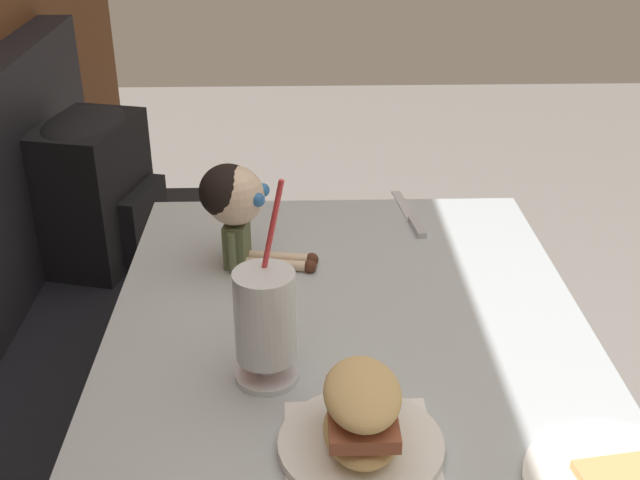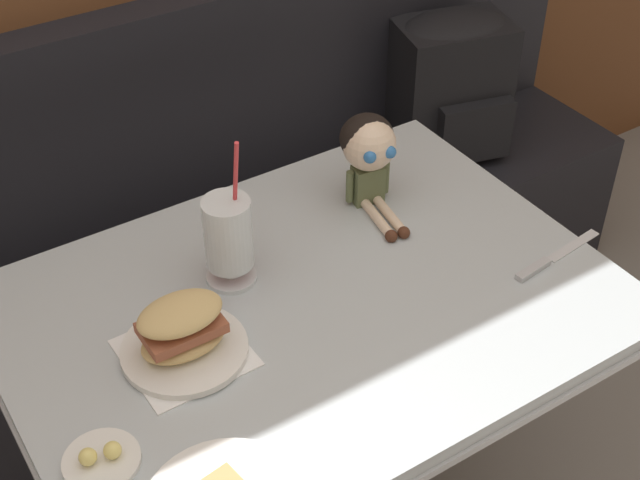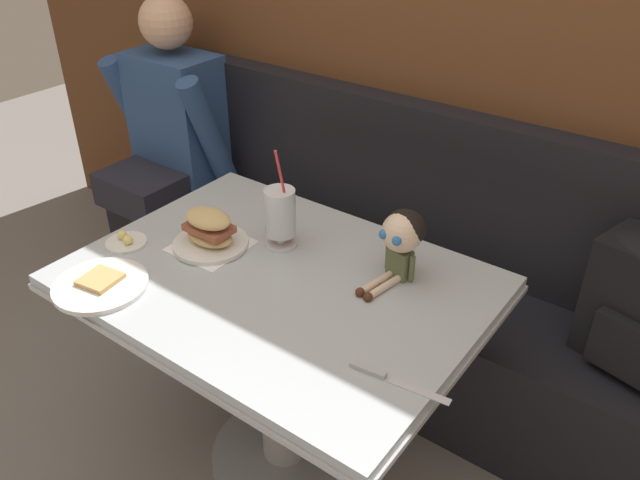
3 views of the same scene
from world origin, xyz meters
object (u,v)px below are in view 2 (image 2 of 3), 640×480
at_px(milkshake_glass, 229,238).
at_px(backpack, 451,83).
at_px(butter_knife, 544,263).
at_px(seated_doll, 369,149).
at_px(sandwich_plate, 183,334).
at_px(butter_saucer, 101,459).

bearing_deg(milkshake_glass, backpack, 26.97).
bearing_deg(backpack, milkshake_glass, -153.03).
bearing_deg(butter_knife, seated_doll, 115.08).
bearing_deg(seated_doll, sandwich_plate, -159.42).
height_order(sandwich_plate, seated_doll, seated_doll).
height_order(milkshake_glass, sandwich_plate, milkshake_glass).
relative_size(milkshake_glass, backpack, 0.78).
relative_size(milkshake_glass, butter_knife, 1.33).
bearing_deg(butter_knife, sandwich_plate, 166.77).
bearing_deg(seated_doll, backpack, 35.49).
xyz_separation_m(sandwich_plate, butter_knife, (0.69, -0.16, -0.04)).
bearing_deg(butter_knife, butter_saucer, 178.61).
bearing_deg(butter_saucer, backpack, 29.73).
height_order(milkshake_glass, butter_saucer, milkshake_glass).
relative_size(butter_saucer, seated_doll, 0.53).
xyz_separation_m(milkshake_glass, butter_knife, (0.53, -0.29, -0.09)).
bearing_deg(butter_knife, milkshake_glass, 151.13).
xyz_separation_m(milkshake_glass, backpack, (0.93, 0.47, -0.18)).
bearing_deg(butter_knife, backpack, 62.20).
bearing_deg(butter_saucer, sandwich_plate, 33.87).
bearing_deg(backpack, sandwich_plate, -151.11).
bearing_deg(sandwich_plate, seated_doll, 20.58).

